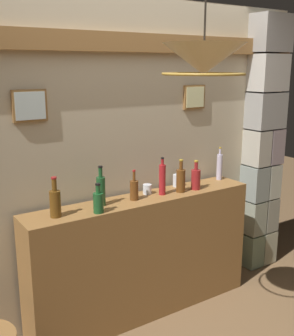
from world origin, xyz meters
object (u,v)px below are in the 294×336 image
object	(u,v)px
liquor_bottle_tequila	(162,179)
pendant_lamp	(204,60)
liquor_bottle_vodka	(101,190)
liquor_bottle_port	(181,180)
liquor_bottle_sherry	(134,189)
liquor_bottle_brandy	(196,179)
glass_tumbler_highball	(147,189)
glass_tumbler_rocks	(177,180)
liquor_bottle_vermouth	(55,202)
liquor_bottle_amaro	(98,202)
liquor_bottle_whiskey	(219,166)

from	to	relation	value
liquor_bottle_tequila	pendant_lamp	distance (m)	1.15
liquor_bottle_vodka	liquor_bottle_port	bearing A→B (deg)	-4.49
liquor_bottle_sherry	liquor_bottle_port	xyz separation A→B (m)	(0.42, -0.03, 0.02)
liquor_bottle_brandy	glass_tumbler_highball	world-z (taller)	liquor_bottle_brandy
liquor_bottle_tequila	pendant_lamp	bearing A→B (deg)	-106.04
liquor_bottle_vodka	glass_tumbler_rocks	distance (m)	0.78
liquor_bottle_sherry	pendant_lamp	size ratio (longest dim) A/B	0.45
liquor_bottle_sherry	liquor_bottle_vermouth	bearing A→B (deg)	-178.13
liquor_bottle_brandy	liquor_bottle_amaro	world-z (taller)	liquor_bottle_brandy
liquor_bottle_tequila	liquor_bottle_sherry	distance (m)	0.26
liquor_bottle_amaro	liquor_bottle_vermouth	size ratio (longest dim) A/B	0.76
liquor_bottle_whiskey	glass_tumbler_highball	bearing A→B (deg)	-179.57
liquor_bottle_port	glass_tumbler_rocks	world-z (taller)	liquor_bottle_port
liquor_bottle_vodka	liquor_bottle_sherry	bearing A→B (deg)	-4.51
liquor_bottle_sherry	glass_tumbler_highball	xyz separation A→B (m)	(0.17, 0.07, -0.04)
liquor_bottle_brandy	glass_tumbler_highball	distance (m)	0.43
liquor_bottle_vodka	pendant_lamp	distance (m)	1.20
liquor_bottle_sherry	glass_tumbler_rocks	world-z (taller)	liquor_bottle_sherry
liquor_bottle_amaro	glass_tumbler_rocks	world-z (taller)	liquor_bottle_amaro
liquor_bottle_sherry	pendant_lamp	xyz separation A→B (m)	(0.06, -0.68, 0.95)
glass_tumbler_highball	liquor_bottle_brandy	bearing A→B (deg)	-15.47
liquor_bottle_vodka	liquor_bottle_whiskey	xyz separation A→B (m)	(1.22, 0.05, 0.00)
liquor_bottle_brandy	liquor_bottle_vermouth	size ratio (longest dim) A/B	0.88
liquor_bottle_amaro	liquor_bottle_vermouth	world-z (taller)	liquor_bottle_vermouth
liquor_bottle_sherry	glass_tumbler_rocks	bearing A→B (deg)	12.48
liquor_bottle_tequila	glass_tumbler_highball	distance (m)	0.15
liquor_bottle_amaro	liquor_bottle_whiskey	bearing A→B (deg)	8.00
liquor_bottle_vermouth	glass_tumbler_highball	bearing A→B (deg)	6.43
glass_tumbler_rocks	liquor_bottle_tequila	bearing A→B (deg)	-153.57
liquor_bottle_sherry	liquor_bottle_vermouth	size ratio (longest dim) A/B	0.84
liquor_bottle_port	glass_tumbler_rocks	bearing A→B (deg)	63.33
liquor_bottle_whiskey	glass_tumbler_highball	distance (m)	0.79
liquor_bottle_whiskey	liquor_bottle_amaro	world-z (taller)	liquor_bottle_whiskey
liquor_bottle_vermouth	pendant_lamp	size ratio (longest dim) A/B	0.54
liquor_bottle_sherry	glass_tumbler_highball	bearing A→B (deg)	22.79
liquor_bottle_vodka	pendant_lamp	size ratio (longest dim) A/B	0.58
liquor_bottle_vermouth	liquor_bottle_vodka	bearing A→B (deg)	6.57
liquor_bottle_whiskey	glass_tumbler_rocks	bearing A→B (deg)	175.75
liquor_bottle_brandy	liquor_bottle_vermouth	bearing A→B (deg)	178.98
liquor_bottle_tequila	liquor_bottle_port	world-z (taller)	liquor_bottle_tequila
liquor_bottle_brandy	liquor_bottle_whiskey	world-z (taller)	liquor_bottle_whiskey
liquor_bottle_brandy	liquor_bottle_sherry	bearing A→B (deg)	175.76
liquor_bottle_brandy	liquor_bottle_tequila	bearing A→B (deg)	173.91
liquor_bottle_tequila	liquor_bottle_vodka	xyz separation A→B (m)	(-0.53, 0.03, -0.01)
liquor_bottle_brandy	liquor_bottle_vodka	world-z (taller)	liquor_bottle_vodka
liquor_bottle_vodka	liquor_bottle_whiskey	bearing A→B (deg)	2.56
liquor_bottle_brandy	glass_tumbler_rocks	world-z (taller)	liquor_bottle_brandy
liquor_bottle_port	liquor_bottle_vermouth	xyz separation A→B (m)	(-1.06, 0.01, 0.00)
liquor_bottle_amaro	liquor_bottle_port	bearing A→B (deg)	5.44
glass_tumbler_rocks	pendant_lamp	xyz separation A→B (m)	(-0.43, -0.79, 0.98)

